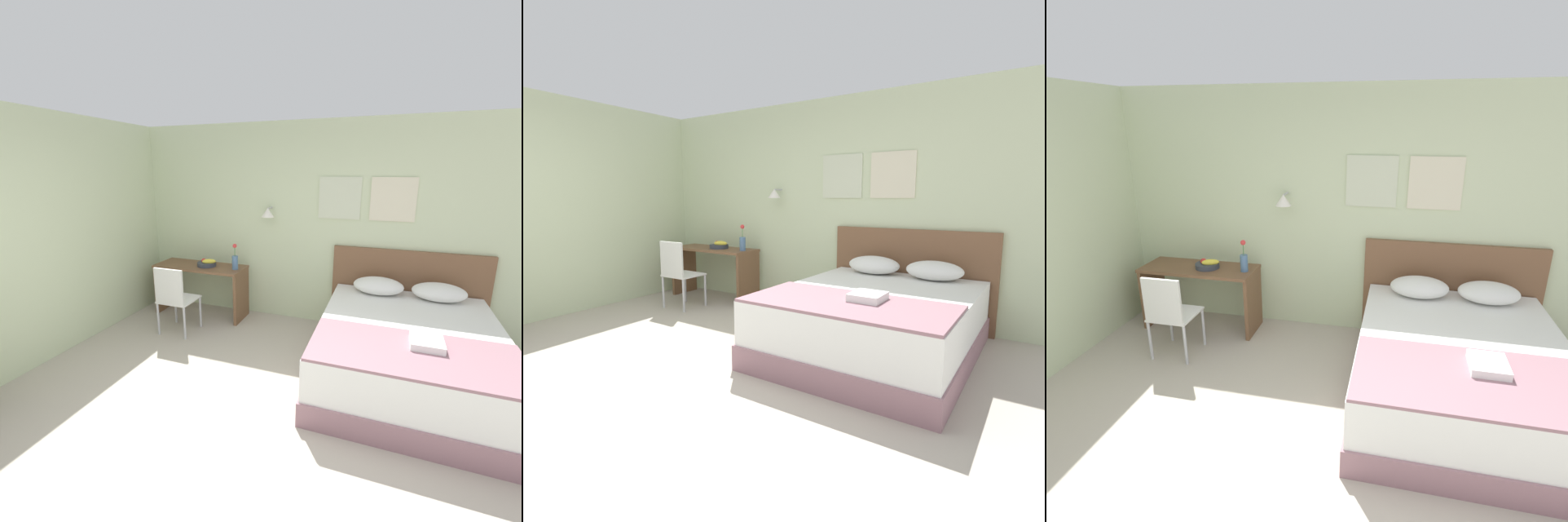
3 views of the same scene
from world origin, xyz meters
TOP-DOWN VIEW (x-y plane):
  - ground_plane at (0.00, 0.00)m, footprint 24.00×24.00m
  - wall_back at (0.01, 2.71)m, footprint 5.69×0.31m
  - bed at (1.23, 1.58)m, footprint 1.70×2.08m
  - headboard at (1.23, 2.65)m, footprint 1.82×0.06m
  - pillow_left at (0.90, 2.38)m, footprint 0.58×0.38m
  - pillow_right at (1.56, 2.38)m, footprint 0.58×0.38m
  - throw_blanket at (1.23, 0.98)m, footprint 1.64×0.83m
  - folded_towel_near_foot at (1.34, 1.12)m, footprint 0.26×0.28m
  - desk at (-1.50, 2.35)m, footprint 1.29×0.50m
  - desk_chair at (-1.49, 1.65)m, footprint 0.43×0.43m
  - fruit_bowl at (-1.39, 2.34)m, footprint 0.28×0.27m
  - flower_vase at (-0.96, 2.33)m, footprint 0.08×0.08m

SIDE VIEW (x-z plane):
  - ground_plane at x=0.00m, z-range 0.00..0.00m
  - bed at x=1.23m, z-range 0.00..0.60m
  - desk_chair at x=-1.49m, z-range 0.07..0.96m
  - desk at x=-1.50m, z-range 0.15..0.89m
  - headboard at x=1.23m, z-range 0.00..1.10m
  - throw_blanket at x=1.23m, z-range 0.60..0.62m
  - folded_towel_near_foot at x=1.34m, z-range 0.62..0.68m
  - pillow_left at x=0.90m, z-range 0.60..0.80m
  - pillow_right at x=1.56m, z-range 0.60..0.80m
  - fruit_bowl at x=-1.39m, z-range 0.71..0.83m
  - flower_vase at x=-0.96m, z-range 0.68..1.03m
  - wall_back at x=0.01m, z-range 0.01..2.66m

